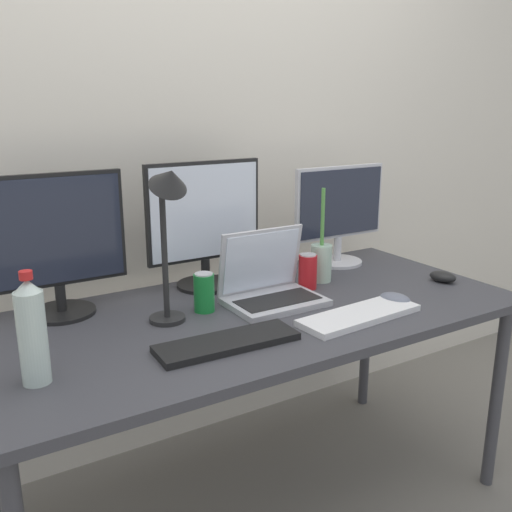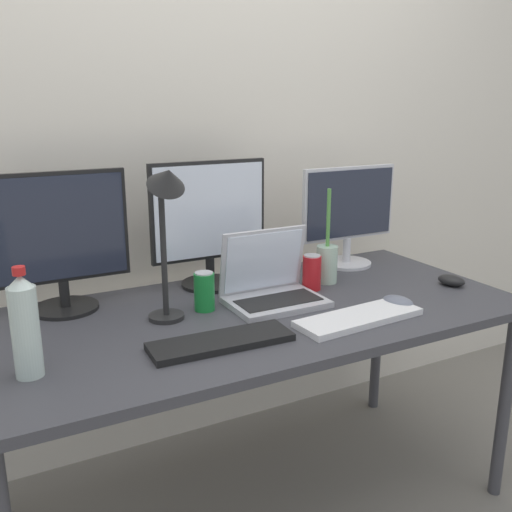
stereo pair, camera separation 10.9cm
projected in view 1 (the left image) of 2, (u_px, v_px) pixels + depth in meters
ground_plane at (256, 505)px, 2.03m from camera, size 16.00×16.00×0.00m
wall_back at (175, 125)px, 2.17m from camera, size 7.00×0.08×2.60m
work_desk at (256, 327)px, 1.85m from camera, size 1.73×0.81×0.74m
monitor_left at (56, 242)px, 1.73m from camera, size 0.43×0.21×0.44m
monitor_center at (205, 222)px, 2.00m from camera, size 0.43×0.21×0.45m
monitor_right at (339, 212)px, 2.30m from camera, size 0.43×0.20×0.40m
laptop_silver at (270, 286)px, 1.89m from camera, size 0.31×0.23×0.24m
keyboard_main at (227, 343)px, 1.56m from camera, size 0.40×0.14×0.02m
keyboard_aux at (359, 315)px, 1.76m from camera, size 0.42×0.16×0.02m
mouse_by_keyboard at (395, 299)px, 1.88m from camera, size 0.10×0.12×0.04m
mouse_by_laptop at (443, 277)px, 2.11m from camera, size 0.09×0.11×0.04m
water_bottle at (32, 332)px, 1.33m from camera, size 0.07×0.07×0.28m
soda_can_near_keyboard at (204, 292)px, 1.81m from camera, size 0.07×0.07×0.13m
soda_can_by_laptop at (308, 271)px, 2.03m from camera, size 0.07×0.07×0.13m
bamboo_vase at (321, 261)px, 2.11m from camera, size 0.08×0.08×0.35m
desk_lamp at (168, 213)px, 1.62m from camera, size 0.11×0.18×0.50m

